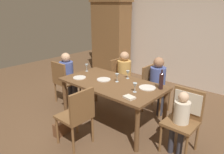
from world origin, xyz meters
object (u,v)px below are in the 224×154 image
at_px(armoire_cabinet, 111,37).
at_px(chair_far_left, 121,77).
at_px(person_child_small, 180,118).
at_px(handbag, 62,128).
at_px(chair_right_end, 185,112).
at_px(wine_glass_far, 87,66).
at_px(person_man_bearded, 159,81).
at_px(chair_left_end, 64,80).
at_px(chair_near, 78,114).
at_px(wine_bottle_tall_green, 161,80).
at_px(wine_glass_near_left, 135,86).
at_px(wine_glass_centre, 117,76).
at_px(wine_glass_near_right, 128,73).
at_px(person_woman_host, 68,74).
at_px(dinner_plate_guest_left, 147,88).
at_px(dinner_plate_guest_right, 104,80).
at_px(dining_table, 112,87).
at_px(chair_far_right, 153,85).
at_px(person_man_guest, 125,73).
at_px(dinner_plate_host, 79,78).

bearing_deg(armoire_cabinet, chair_far_left, -42.21).
bearing_deg(person_child_small, handbag, 27.14).
xyz_separation_m(chair_right_end, wine_glass_far, (-2.10, 0.03, 0.27)).
bearing_deg(wine_glass_far, person_man_bearded, 29.39).
distance_m(chair_left_end, chair_near, 1.58).
distance_m(wine_bottle_tall_green, wine_glass_near_left, 0.45).
height_order(wine_bottle_tall_green, wine_glass_centre, wine_bottle_tall_green).
xyz_separation_m(wine_bottle_tall_green, wine_glass_centre, (-0.74, -0.21, -0.04)).
relative_size(chair_far_left, wine_glass_near_right, 6.17).
distance_m(person_child_small, wine_glass_far, 2.13).
height_order(wine_glass_centre, wine_glass_far, same).
distance_m(person_woman_host, person_child_small, 2.57).
distance_m(person_woman_host, wine_glass_near_right, 1.42).
bearing_deg(dinner_plate_guest_left, wine_glass_far, -179.08).
bearing_deg(wine_glass_centre, chair_near, -87.31).
relative_size(wine_glass_centre, dinner_plate_guest_left, 0.55).
bearing_deg(dinner_plate_guest_right, chair_right_end, 4.75).
bearing_deg(person_man_bearded, armoire_cabinet, -119.34).
bearing_deg(wine_glass_far, wine_bottle_tall_green, 4.88).
bearing_deg(wine_glass_near_left, wine_glass_far, 169.83).
relative_size(chair_right_end, person_man_bearded, 0.82).
xyz_separation_m(person_woman_host, wine_glass_centre, (1.33, 0.06, 0.23)).
height_order(armoire_cabinet, wine_bottle_tall_green, armoire_cabinet).
bearing_deg(dinner_plate_guest_left, wine_glass_near_left, -102.04).
xyz_separation_m(chair_left_end, chair_right_end, (2.57, 0.21, 0.06)).
bearing_deg(dining_table, chair_far_left, 119.83).
xyz_separation_m(chair_right_end, dinner_plate_guest_right, (-1.48, -0.12, 0.17)).
relative_size(person_woman_host, wine_bottle_tall_green, 3.38).
distance_m(chair_right_end, person_child_small, 0.15).
bearing_deg(chair_far_left, wine_glass_centre, 34.64).
xyz_separation_m(person_child_small, wine_glass_near_right, (-1.21, 0.37, 0.30)).
distance_m(armoire_cabinet, chair_far_right, 2.76).
relative_size(person_woman_host, wine_glass_centre, 7.35).
bearing_deg(wine_bottle_tall_green, person_woman_host, -172.60).
bearing_deg(chair_right_end, chair_far_right, -37.43).
distance_m(person_man_guest, wine_glass_near_right, 0.72).
xyz_separation_m(chair_far_right, wine_bottle_tall_green, (0.46, -0.57, 0.37)).
bearing_deg(chair_far_left, wine_glass_near_left, 47.60).
xyz_separation_m(chair_far_left, dinner_plate_guest_left, (1.10, -0.68, 0.23)).
bearing_deg(wine_glass_near_right, chair_left_end, -162.24).
height_order(chair_right_end, person_man_guest, person_man_guest).
bearing_deg(wine_glass_centre, chair_left_end, -172.60).
distance_m(person_woman_host, handbag, 1.39).
height_order(chair_far_right, person_child_small, person_child_small).
height_order(person_man_bearded, wine_glass_centre, person_man_bearded).
bearing_deg(dinner_plate_host, chair_near, -42.86).
distance_m(wine_glass_near_right, handbag, 1.49).
xyz_separation_m(chair_left_end, person_woman_host, (0.00, 0.11, 0.10)).
bearing_deg(armoire_cabinet, person_man_bearded, -29.34).
relative_size(chair_near, dinner_plate_guest_left, 3.39).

